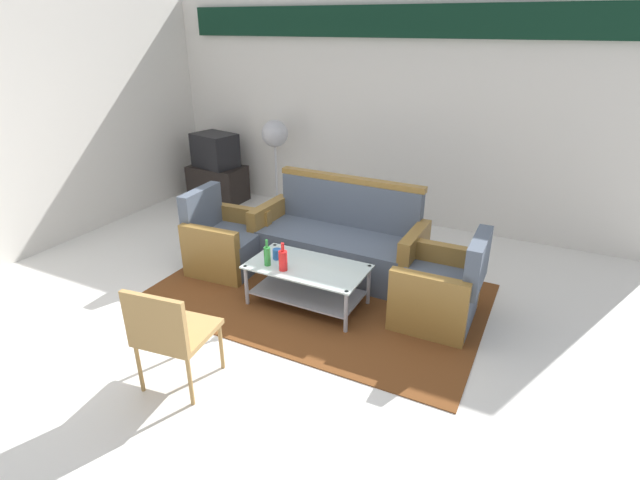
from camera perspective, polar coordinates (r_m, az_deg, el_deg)
name	(u,v)px	position (r m, az deg, el deg)	size (l,w,h in m)	color
ground_plane	(267,327)	(4.38, -6.24, -10.14)	(14.00, 14.00, 0.00)	silver
wall_back	(392,107)	(6.46, 8.37, 15.14)	(6.52, 0.19, 2.80)	silver
rug	(318,295)	(4.82, -0.27, -6.41)	(3.15, 2.00, 0.01)	brown
couch	(339,242)	(5.19, 2.19, -0.27)	(1.81, 0.77, 0.96)	#4C5666
armchair_left	(226,243)	(5.33, -11.00, -0.35)	(0.74, 0.80, 0.85)	#4C5666
armchair_right	(441,291)	(4.45, 13.94, -5.85)	(0.71, 0.77, 0.85)	#4C5666
coffee_table	(307,279)	(4.55, -1.48, -4.61)	(1.10, 0.60, 0.40)	silver
bottle_red	(283,260)	(4.38, -4.35, -2.34)	(0.08, 0.08, 0.27)	red
bottle_green	(267,256)	(4.48, -6.20, -1.83)	(0.06, 0.06, 0.25)	#2D8C38
cup	(277,254)	(4.61, -5.07, -1.65)	(0.08, 0.08, 0.10)	#2659A5
tv_stand	(218,183)	(7.48, -11.85, 6.52)	(0.80, 0.50, 0.52)	black
television	(215,150)	(7.35, -12.17, 10.24)	(0.68, 0.56, 0.48)	black
pedestal_fan	(275,139)	(6.77, -5.29, 11.70)	(0.36, 0.36, 1.27)	#2D2D33
wicker_chair	(169,330)	(3.60, -17.25, -10.07)	(0.54, 0.54, 0.84)	#AD844C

